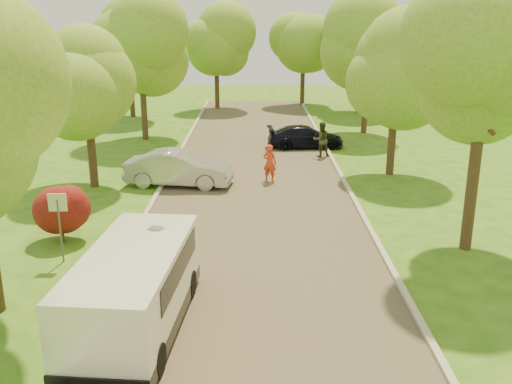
{
  "coord_description": "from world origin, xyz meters",
  "views": [
    {
      "loc": [
        0.04,
        -11.97,
        7.17
      ],
      "look_at": [
        0.07,
        6.96,
        1.3
      ],
      "focal_mm": 40.0,
      "sensor_mm": 36.0,
      "label": 1
    }
  ],
  "objects_px": {
    "dark_sedan": "(305,137)",
    "street_sign": "(59,213)",
    "person_olive": "(321,139)",
    "skateboarder": "(158,261)",
    "minivan": "(135,288)",
    "longboard": "(160,296)",
    "silver_sedan": "(179,168)",
    "person_striped": "(270,163)"
  },
  "relations": [
    {
      "from": "dark_sedan",
      "to": "street_sign",
      "type": "bearing_deg",
      "value": 147.12
    },
    {
      "from": "skateboarder",
      "to": "silver_sedan",
      "type": "bearing_deg",
      "value": -62.49
    },
    {
      "from": "person_striped",
      "to": "street_sign",
      "type": "bearing_deg",
      "value": 73.62
    },
    {
      "from": "minivan",
      "to": "street_sign",
      "type": "bearing_deg",
      "value": 132.79
    },
    {
      "from": "longboard",
      "to": "person_olive",
      "type": "relative_size",
      "value": 0.55
    },
    {
      "from": "minivan",
      "to": "person_striped",
      "type": "height_order",
      "value": "minivan"
    },
    {
      "from": "minivan",
      "to": "dark_sedan",
      "type": "bearing_deg",
      "value": 78.68
    },
    {
      "from": "minivan",
      "to": "longboard",
      "type": "height_order",
      "value": "minivan"
    },
    {
      "from": "minivan",
      "to": "skateboarder",
      "type": "bearing_deg",
      "value": 82.82
    },
    {
      "from": "silver_sedan",
      "to": "longboard",
      "type": "distance_m",
      "value": 10.64
    },
    {
      "from": "skateboarder",
      "to": "minivan",
      "type": "bearing_deg",
      "value": 101.01
    },
    {
      "from": "person_striped",
      "to": "person_olive",
      "type": "distance_m",
      "value": 5.5
    },
    {
      "from": "silver_sedan",
      "to": "skateboarder",
      "type": "bearing_deg",
      "value": -167.79
    },
    {
      "from": "street_sign",
      "to": "minivan",
      "type": "xyz_separation_m",
      "value": [
        3.01,
        -3.87,
        -0.51
      ]
    },
    {
      "from": "street_sign",
      "to": "person_olive",
      "type": "bearing_deg",
      "value": 55.4
    },
    {
      "from": "silver_sedan",
      "to": "person_striped",
      "type": "xyz_separation_m",
      "value": [
        4.0,
        0.65,
        0.08
      ]
    },
    {
      "from": "dark_sedan",
      "to": "person_striped",
      "type": "bearing_deg",
      "value": 158.4
    },
    {
      "from": "dark_sedan",
      "to": "minivan",
      "type": "bearing_deg",
      "value": 159.92
    },
    {
      "from": "silver_sedan",
      "to": "dark_sedan",
      "type": "bearing_deg",
      "value": -31.69
    },
    {
      "from": "person_olive",
      "to": "silver_sedan",
      "type": "bearing_deg",
      "value": 23.25
    },
    {
      "from": "skateboarder",
      "to": "person_olive",
      "type": "distance_m",
      "value": 17.05
    },
    {
      "from": "skateboarder",
      "to": "person_olive",
      "type": "bearing_deg",
      "value": -87.58
    },
    {
      "from": "silver_sedan",
      "to": "dark_sedan",
      "type": "distance_m",
      "value": 9.75
    },
    {
      "from": "silver_sedan",
      "to": "minivan",
      "type": "bearing_deg",
      "value": -169.79
    },
    {
      "from": "dark_sedan",
      "to": "skateboarder",
      "type": "bearing_deg",
      "value": 159.6
    },
    {
      "from": "person_striped",
      "to": "longboard",
      "type": "bearing_deg",
      "value": 94.25
    },
    {
      "from": "dark_sedan",
      "to": "longboard",
      "type": "height_order",
      "value": "dark_sedan"
    },
    {
      "from": "street_sign",
      "to": "silver_sedan",
      "type": "bearing_deg",
      "value": 72.97
    },
    {
      "from": "minivan",
      "to": "longboard",
      "type": "distance_m",
      "value": 1.76
    },
    {
      "from": "street_sign",
      "to": "person_olive",
      "type": "xyz_separation_m",
      "value": [
        9.33,
        13.53,
        -0.64
      ]
    },
    {
      "from": "silver_sedan",
      "to": "skateboarder",
      "type": "height_order",
      "value": "skateboarder"
    },
    {
      "from": "minivan",
      "to": "person_olive",
      "type": "height_order",
      "value": "minivan"
    },
    {
      "from": "person_olive",
      "to": "skateboarder",
      "type": "bearing_deg",
      "value": 54.47
    },
    {
      "from": "minivan",
      "to": "skateboarder",
      "type": "relative_size",
      "value": 2.84
    },
    {
      "from": "person_striped",
      "to": "minivan",
      "type": "bearing_deg",
      "value": 94.66
    },
    {
      "from": "skateboarder",
      "to": "longboard",
      "type": "bearing_deg",
      "value": 113.06
    },
    {
      "from": "minivan",
      "to": "silver_sedan",
      "type": "bearing_deg",
      "value": 97.32
    },
    {
      "from": "person_striped",
      "to": "person_olive",
      "type": "height_order",
      "value": "person_olive"
    },
    {
      "from": "person_striped",
      "to": "dark_sedan",
      "type": "bearing_deg",
      "value": -87.7
    },
    {
      "from": "silver_sedan",
      "to": "longboard",
      "type": "height_order",
      "value": "silver_sedan"
    },
    {
      "from": "silver_sedan",
      "to": "longboard",
      "type": "bearing_deg",
      "value": -167.79
    },
    {
      "from": "dark_sedan",
      "to": "longboard",
      "type": "bearing_deg",
      "value": 159.6
    }
  ]
}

